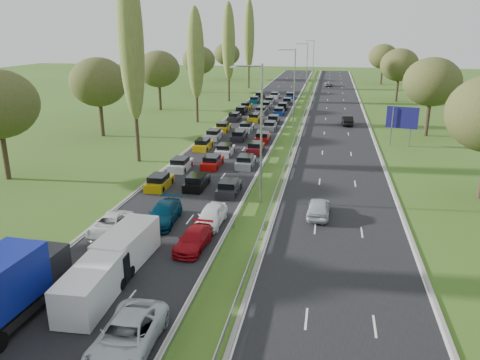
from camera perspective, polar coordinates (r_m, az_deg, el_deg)
The scene contains 21 objects.
ground at distance 77.15m, azimuth 6.59°, elevation 6.75°, with size 260.00×260.00×0.00m, color #39541A.
near_carriageway at distance 80.36m, azimuth 1.89°, elevation 7.30°, with size 10.50×215.00×0.04m, color black.
far_carriageway at distance 79.42m, azimuth 11.63°, elevation 6.82°, with size 10.50×215.00×0.04m, color black.
central_reservation at distance 79.51m, azimuth 6.75°, elevation 7.47°, with size 2.36×215.00×0.32m.
lamp_columns at distance 74.27m, azimuth 6.63°, elevation 11.01°, with size 0.18×140.18×12.00m.
poplar_row at distance 67.32m, azimuth -8.12°, elevation 15.73°, with size 2.80×127.80×22.44m.
woodland_left at distance 66.80m, azimuth -18.23°, elevation 10.97°, with size 8.00×166.00×11.10m.
woodland_right at distance 64.14m, azimuth 23.74°, elevation 10.13°, with size 8.00×153.00×11.10m.
traffic_queue_fill at distance 75.49m, azimuth 1.31°, elevation 6.96°, with size 9.00×69.75×0.80m.
near_car_2 at distance 36.50m, azimuth -15.55°, elevation -5.25°, with size 2.22×4.82×1.34m, color white.
near_car_7 at distance 37.48m, azimuth -9.30°, elevation -4.05°, with size 2.12×5.22×1.51m, color #042D46.
near_car_8 at distance 37.96m, azimuth -8.99°, elevation -3.81°, with size 1.70×4.22×1.44m, color #C4A30D.
near_car_10 at distance 23.82m, azimuth -13.65°, elevation -18.01°, with size 2.64×5.72×1.59m, color silver.
near_car_11 at distance 32.96m, azimuth -5.71°, elevation -7.22°, with size 1.85×4.56×1.32m, color #9D0912.
near_car_12 at distance 36.61m, azimuth -3.53°, elevation -4.35°, with size 1.83×4.54×1.55m, color white.
far_car_0 at distance 38.76m, azimuth 9.58°, elevation -3.32°, with size 1.78×4.43×1.51m, color #B4BABE.
far_car_1 at distance 77.87m, azimuth 12.94°, elevation 7.10°, with size 1.58×4.54×1.49m, color black.
far_car_2 at distance 133.10m, azimuth 10.79°, elevation 11.46°, with size 2.30×4.99×1.39m, color gray.
white_van_front at distance 27.77m, azimuth -17.40°, elevation -12.01°, with size 2.15×5.49×2.21m.
white_van_rear at distance 31.77m, azimuth -13.40°, elevation -7.66°, with size 2.23×5.69×2.29m.
direction_sign at distance 64.68m, azimuth 19.15°, elevation 6.99°, with size 3.89×1.12×5.20m.
Camera 1 is at (10.07, 4.43, 14.53)m, focal length 35.00 mm.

